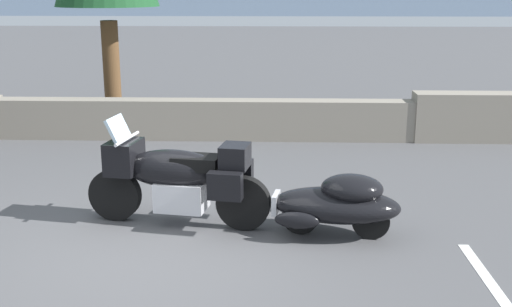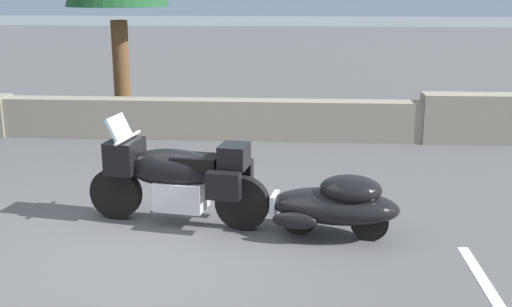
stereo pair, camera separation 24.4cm
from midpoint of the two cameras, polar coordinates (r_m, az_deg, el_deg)
The scene contains 4 objects.
ground_plane at distance 7.23m, azimuth -8.86°, elevation -8.63°, with size 80.00×80.00×0.00m, color #4C4C4F.
stone_guard_wall at distance 12.16m, azimuth -3.18°, elevation 3.29°, with size 24.00×0.59×0.92m.
touring_motorcycle at distance 7.76m, azimuth -6.30°, elevation -1.97°, with size 2.30×0.97×1.33m.
car_shaped_trailer at distance 7.43m, azimuth 8.12°, elevation -4.51°, with size 2.23×0.95×0.76m.
Camera 2 is at (1.64, -6.45, 2.87)m, focal length 44.28 mm.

